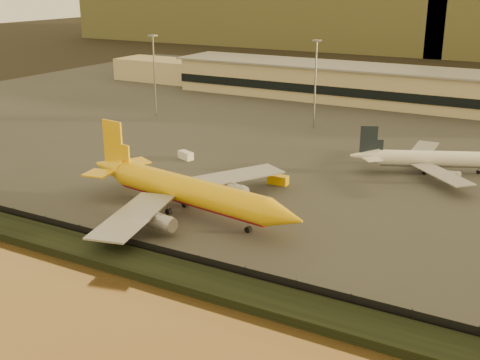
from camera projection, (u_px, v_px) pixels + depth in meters
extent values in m
plane|color=black|center=(192.00, 228.00, 106.68)|extent=(900.00, 900.00, 0.00)
cube|color=black|center=(130.00, 262.00, 92.39)|extent=(320.00, 7.00, 1.40)
cube|color=#2D2D2D|center=(362.00, 122.00, 185.24)|extent=(320.00, 220.00, 0.20)
cube|color=black|center=(146.00, 249.00, 95.51)|extent=(300.00, 0.05, 2.20)
cube|color=tan|center=(391.00, 87.00, 208.12)|extent=(160.00, 22.00, 12.00)
cube|color=black|center=(381.00, 95.00, 199.17)|extent=(160.00, 0.60, 3.00)
cube|color=gray|center=(393.00, 69.00, 206.11)|extent=(164.00, 24.00, 0.60)
cube|color=tan|center=(173.00, 71.00, 255.83)|extent=(50.00, 18.00, 9.00)
cylinder|color=slate|center=(155.00, 77.00, 188.28)|extent=(0.50, 0.50, 25.00)
cube|color=slate|center=(153.00, 36.00, 184.23)|extent=(2.20, 2.20, 0.40)
cylinder|color=slate|center=(315.00, 85.00, 173.44)|extent=(0.50, 0.50, 25.00)
cube|color=slate|center=(317.00, 41.00, 169.39)|extent=(2.20, 2.20, 0.40)
cylinder|color=#E8AF0C|center=(191.00, 191.00, 110.54)|extent=(35.15, 10.04, 5.02)
cylinder|color=#9F0918|center=(191.00, 195.00, 110.82)|extent=(34.03, 8.80, 3.92)
cone|color=#E8AF0C|center=(285.00, 217.00, 98.53)|extent=(7.42, 5.96, 5.02)
cone|color=#E8AF0C|center=(112.00, 167.00, 122.98)|extent=(9.34, 6.24, 5.02)
cube|color=#E8AF0C|center=(113.00, 142.00, 120.66)|extent=(5.32, 1.17, 8.79)
cube|color=#E8AF0C|center=(136.00, 162.00, 125.52)|extent=(6.45, 6.42, 0.30)
cube|color=#E8AF0C|center=(98.00, 173.00, 117.97)|extent=(5.56, 5.51, 0.30)
cube|color=gray|center=(232.00, 176.00, 121.43)|extent=(16.83, 22.18, 0.30)
cylinder|color=gray|center=(231.00, 189.00, 118.03)|extent=(6.14, 3.58, 2.76)
cube|color=gray|center=(133.00, 216.00, 101.32)|extent=(11.69, 22.72, 0.30)
cylinder|color=gray|center=(158.00, 221.00, 102.82)|extent=(6.14, 3.58, 2.76)
cylinder|color=black|center=(248.00, 229.00, 104.21)|extent=(1.22, 1.03, 1.11)
cylinder|color=slate|center=(248.00, 226.00, 104.02)|extent=(0.19, 0.19, 2.26)
cylinder|color=black|center=(169.00, 211.00, 112.28)|extent=(1.22, 1.03, 1.11)
cylinder|color=slate|center=(169.00, 208.00, 112.10)|extent=(0.19, 0.19, 2.26)
cylinder|color=black|center=(185.00, 204.00, 115.68)|extent=(1.22, 1.03, 1.11)
cylinder|color=slate|center=(185.00, 202.00, 115.49)|extent=(0.19, 0.19, 2.26)
cylinder|color=white|center=(436.00, 159.00, 135.32)|extent=(24.58, 13.76, 3.53)
cylinder|color=gray|center=(435.00, 161.00, 135.52)|extent=(23.61, 12.76, 2.75)
cone|color=white|center=(364.00, 156.00, 136.46)|extent=(7.24, 5.85, 3.53)
cube|color=#1A232F|center=(369.00, 139.00, 135.17)|extent=(3.65, 1.87, 6.17)
cube|color=white|center=(369.00, 151.00, 139.60)|extent=(3.89, 3.73, 0.21)
cube|color=white|center=(373.00, 159.00, 132.94)|extent=(4.87, 4.86, 0.21)
cube|color=gray|center=(423.00, 149.00, 144.74)|extent=(5.64, 16.08, 0.21)
cylinder|color=gray|center=(433.00, 156.00, 142.66)|extent=(4.66, 3.52, 1.94)
cube|color=gray|center=(442.00, 174.00, 126.41)|extent=(14.92, 14.51, 0.21)
cylinder|color=gray|center=(448.00, 175.00, 128.83)|extent=(4.66, 3.52, 1.94)
cylinder|color=black|center=(478.00, 172.00, 135.52)|extent=(0.96, 0.88, 0.78)
cylinder|color=slate|center=(478.00, 170.00, 135.39)|extent=(0.19, 0.19, 1.59)
cylinder|color=black|center=(424.00, 173.00, 134.97)|extent=(0.96, 0.88, 0.78)
cylinder|color=slate|center=(424.00, 171.00, 134.84)|extent=(0.19, 0.19, 1.59)
cylinder|color=black|center=(421.00, 169.00, 137.97)|extent=(0.96, 0.88, 0.78)
cylinder|color=slate|center=(421.00, 167.00, 137.84)|extent=(0.19, 0.19, 1.59)
cube|color=#E8AF0C|center=(278.00, 180.00, 128.54)|extent=(4.39, 2.04, 1.96)
cube|color=white|center=(186.00, 155.00, 146.42)|extent=(4.61, 3.33, 1.90)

